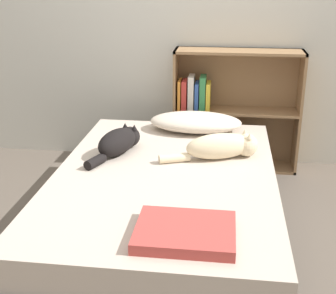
{
  "coord_description": "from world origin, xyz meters",
  "views": [
    {
      "loc": [
        0.33,
        -2.4,
        1.51
      ],
      "look_at": [
        0.0,
        0.14,
        0.52
      ],
      "focal_mm": 50.0,
      "sensor_mm": 36.0,
      "label": 1
    }
  ],
  "objects_px": {
    "cat_light": "(223,146)",
    "bookshelf": "(230,107)",
    "bed": "(165,206)",
    "pillow": "(196,122)",
    "cat_dark": "(119,142)"
  },
  "relations": [
    {
      "from": "bed",
      "to": "cat_dark",
      "type": "distance_m",
      "value": 0.51
    },
    {
      "from": "cat_dark",
      "to": "bookshelf",
      "type": "xyz_separation_m",
      "value": [
        0.68,
        0.92,
        -0.01
      ]
    },
    {
      "from": "bed",
      "to": "cat_light",
      "type": "distance_m",
      "value": 0.51
    },
    {
      "from": "pillow",
      "to": "bookshelf",
      "type": "height_order",
      "value": "bookshelf"
    },
    {
      "from": "pillow",
      "to": "cat_light",
      "type": "relative_size",
      "value": 1.09
    },
    {
      "from": "pillow",
      "to": "cat_dark",
      "type": "relative_size",
      "value": 1.35
    },
    {
      "from": "cat_light",
      "to": "bookshelf",
      "type": "height_order",
      "value": "bookshelf"
    },
    {
      "from": "pillow",
      "to": "cat_light",
      "type": "xyz_separation_m",
      "value": [
        0.2,
        -0.49,
        0.01
      ]
    },
    {
      "from": "pillow",
      "to": "cat_dark",
      "type": "xyz_separation_m",
      "value": [
        -0.44,
        -0.49,
        0.01
      ]
    },
    {
      "from": "pillow",
      "to": "cat_light",
      "type": "distance_m",
      "value": 0.53
    },
    {
      "from": "cat_light",
      "to": "bookshelf",
      "type": "relative_size",
      "value": 0.61
    },
    {
      "from": "bed",
      "to": "bookshelf",
      "type": "height_order",
      "value": "bookshelf"
    },
    {
      "from": "bed",
      "to": "cat_dark",
      "type": "relative_size",
      "value": 3.97
    },
    {
      "from": "pillow",
      "to": "bookshelf",
      "type": "distance_m",
      "value": 0.49
    },
    {
      "from": "bookshelf",
      "to": "pillow",
      "type": "bearing_deg",
      "value": -119.02
    }
  ]
}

